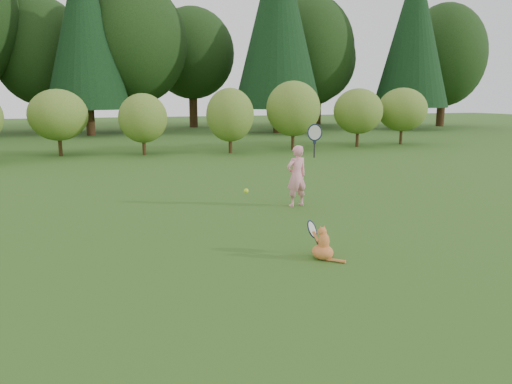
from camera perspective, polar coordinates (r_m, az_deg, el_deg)
name	(u,v)px	position (r m, az deg, el deg)	size (l,w,h in m)	color
ground	(261,249)	(7.45, 0.59, -6.49)	(100.00, 100.00, 0.00)	#2E4C15
shrub_row	(146,118)	(19.85, -12.43, 8.23)	(28.00, 3.00, 2.80)	#446D22
child	(297,174)	(10.21, 4.73, 2.01)	(0.74, 0.50, 1.88)	pink
cat	(322,242)	(7.01, 7.60, -5.66)	(0.42, 0.72, 0.62)	#C74E26
tennis_ball	(246,191)	(7.36, -1.13, 0.13)	(0.07, 0.07, 0.07)	#C0E81B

